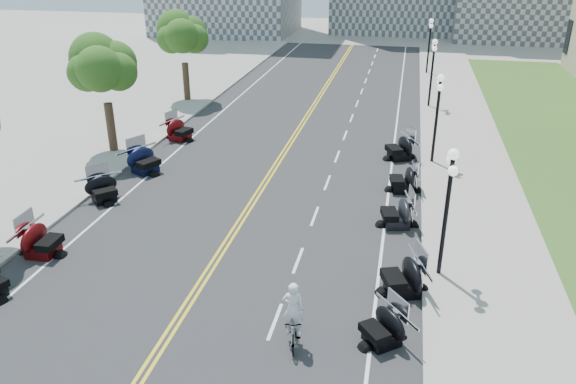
# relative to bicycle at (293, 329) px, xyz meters

# --- Properties ---
(ground) EXTENTS (160.00, 160.00, 0.00)m
(ground) POSITION_rel_bicycle_xyz_m (-4.00, 0.94, -0.54)
(ground) COLOR gray
(road) EXTENTS (16.00, 90.00, 0.01)m
(road) POSITION_rel_bicycle_xyz_m (-4.00, 10.94, -0.53)
(road) COLOR #333335
(road) RESTS_ON ground
(centerline_yellow_a) EXTENTS (0.12, 90.00, 0.00)m
(centerline_yellow_a) POSITION_rel_bicycle_xyz_m (-4.12, 10.94, -0.53)
(centerline_yellow_a) COLOR yellow
(centerline_yellow_a) RESTS_ON road
(centerline_yellow_b) EXTENTS (0.12, 90.00, 0.00)m
(centerline_yellow_b) POSITION_rel_bicycle_xyz_m (-3.88, 10.94, -0.53)
(centerline_yellow_b) COLOR yellow
(centerline_yellow_b) RESTS_ON road
(edge_line_north) EXTENTS (0.12, 90.00, 0.00)m
(edge_line_north) POSITION_rel_bicycle_xyz_m (2.40, 10.94, -0.53)
(edge_line_north) COLOR white
(edge_line_north) RESTS_ON road
(edge_line_south) EXTENTS (0.12, 90.00, 0.00)m
(edge_line_south) POSITION_rel_bicycle_xyz_m (-10.40, 10.94, -0.53)
(edge_line_south) COLOR white
(edge_line_south) RESTS_ON road
(lane_dash_6) EXTENTS (0.12, 2.00, 0.00)m
(lane_dash_6) POSITION_rel_bicycle_xyz_m (-0.80, 0.94, -0.53)
(lane_dash_6) COLOR white
(lane_dash_6) RESTS_ON road
(lane_dash_7) EXTENTS (0.12, 2.00, 0.00)m
(lane_dash_7) POSITION_rel_bicycle_xyz_m (-0.80, 4.94, -0.53)
(lane_dash_7) COLOR white
(lane_dash_7) RESTS_ON road
(lane_dash_8) EXTENTS (0.12, 2.00, 0.00)m
(lane_dash_8) POSITION_rel_bicycle_xyz_m (-0.80, 8.94, -0.53)
(lane_dash_8) COLOR white
(lane_dash_8) RESTS_ON road
(lane_dash_9) EXTENTS (0.12, 2.00, 0.00)m
(lane_dash_9) POSITION_rel_bicycle_xyz_m (-0.80, 12.94, -0.53)
(lane_dash_9) COLOR white
(lane_dash_9) RESTS_ON road
(lane_dash_10) EXTENTS (0.12, 2.00, 0.00)m
(lane_dash_10) POSITION_rel_bicycle_xyz_m (-0.80, 16.94, -0.53)
(lane_dash_10) COLOR white
(lane_dash_10) RESTS_ON road
(lane_dash_11) EXTENTS (0.12, 2.00, 0.00)m
(lane_dash_11) POSITION_rel_bicycle_xyz_m (-0.80, 20.94, -0.53)
(lane_dash_11) COLOR white
(lane_dash_11) RESTS_ON road
(lane_dash_12) EXTENTS (0.12, 2.00, 0.00)m
(lane_dash_12) POSITION_rel_bicycle_xyz_m (-0.80, 24.94, -0.53)
(lane_dash_12) COLOR white
(lane_dash_12) RESTS_ON road
(lane_dash_13) EXTENTS (0.12, 2.00, 0.00)m
(lane_dash_13) POSITION_rel_bicycle_xyz_m (-0.80, 28.94, -0.53)
(lane_dash_13) COLOR white
(lane_dash_13) RESTS_ON road
(lane_dash_14) EXTENTS (0.12, 2.00, 0.00)m
(lane_dash_14) POSITION_rel_bicycle_xyz_m (-0.80, 32.94, -0.53)
(lane_dash_14) COLOR white
(lane_dash_14) RESTS_ON road
(lane_dash_15) EXTENTS (0.12, 2.00, 0.00)m
(lane_dash_15) POSITION_rel_bicycle_xyz_m (-0.80, 36.94, -0.53)
(lane_dash_15) COLOR white
(lane_dash_15) RESTS_ON road
(lane_dash_16) EXTENTS (0.12, 2.00, 0.00)m
(lane_dash_16) POSITION_rel_bicycle_xyz_m (-0.80, 40.94, -0.53)
(lane_dash_16) COLOR white
(lane_dash_16) RESTS_ON road
(lane_dash_17) EXTENTS (0.12, 2.00, 0.00)m
(lane_dash_17) POSITION_rel_bicycle_xyz_m (-0.80, 44.94, -0.53)
(lane_dash_17) COLOR white
(lane_dash_17) RESTS_ON road
(lane_dash_18) EXTENTS (0.12, 2.00, 0.00)m
(lane_dash_18) POSITION_rel_bicycle_xyz_m (-0.80, 48.94, -0.53)
(lane_dash_18) COLOR white
(lane_dash_18) RESTS_ON road
(lane_dash_19) EXTENTS (0.12, 2.00, 0.00)m
(lane_dash_19) POSITION_rel_bicycle_xyz_m (-0.80, 52.94, -0.53)
(lane_dash_19) COLOR white
(lane_dash_19) RESTS_ON road
(sidewalk_north) EXTENTS (5.00, 90.00, 0.15)m
(sidewalk_north) POSITION_rel_bicycle_xyz_m (6.50, 10.94, -0.46)
(sidewalk_north) COLOR #9E9991
(sidewalk_north) RESTS_ON ground
(sidewalk_south) EXTENTS (5.00, 90.00, 0.15)m
(sidewalk_south) POSITION_rel_bicycle_xyz_m (-14.50, 10.94, -0.46)
(sidewalk_south) COLOR #9E9991
(sidewalk_south) RESTS_ON ground
(street_lamp_2) EXTENTS (0.50, 1.20, 4.90)m
(street_lamp_2) POSITION_rel_bicycle_xyz_m (4.60, 4.94, 2.06)
(street_lamp_2) COLOR black
(street_lamp_2) RESTS_ON sidewalk_north
(street_lamp_3) EXTENTS (0.50, 1.20, 4.90)m
(street_lamp_3) POSITION_rel_bicycle_xyz_m (4.60, 16.94, 2.06)
(street_lamp_3) COLOR black
(street_lamp_3) RESTS_ON sidewalk_north
(street_lamp_4) EXTENTS (0.50, 1.20, 4.90)m
(street_lamp_4) POSITION_rel_bicycle_xyz_m (4.60, 28.94, 2.06)
(street_lamp_4) COLOR black
(street_lamp_4) RESTS_ON sidewalk_north
(street_lamp_5) EXTENTS (0.50, 1.20, 4.90)m
(street_lamp_5) POSITION_rel_bicycle_xyz_m (4.60, 40.94, 2.06)
(street_lamp_5) COLOR black
(street_lamp_5) RESTS_ON sidewalk_north
(tree_3) EXTENTS (4.80, 4.80, 9.20)m
(tree_3) POSITION_rel_bicycle_xyz_m (-14.00, 14.94, 4.21)
(tree_3) COLOR #235619
(tree_3) RESTS_ON sidewalk_south
(tree_4) EXTENTS (4.80, 4.80, 9.20)m
(tree_4) POSITION_rel_bicycle_xyz_m (-14.00, 26.94, 4.21)
(tree_4) COLOR #235619
(tree_4) RESTS_ON sidewalk_south
(motorcycle_n_5) EXTENTS (2.60, 2.60, 1.29)m
(motorcycle_n_5) POSITION_rel_bicycle_xyz_m (2.73, 0.59, 0.11)
(motorcycle_n_5) COLOR black
(motorcycle_n_5) RESTS_ON road
(motorcycle_n_6) EXTENTS (2.74, 2.74, 1.50)m
(motorcycle_n_6) POSITION_rel_bicycle_xyz_m (3.27, 3.52, 0.21)
(motorcycle_n_6) COLOR black
(motorcycle_n_6) RESTS_ON road
(motorcycle_n_7) EXTENTS (2.45, 2.45, 1.44)m
(motorcycle_n_7) POSITION_rel_bicycle_xyz_m (2.89, 8.76, 0.18)
(motorcycle_n_7) COLOR black
(motorcycle_n_7) RESTS_ON road
(motorcycle_n_8) EXTENTS (2.30, 2.30, 1.42)m
(motorcycle_n_8) POSITION_rel_bicycle_xyz_m (3.08, 12.67, 0.17)
(motorcycle_n_8) COLOR black
(motorcycle_n_8) RESTS_ON road
(motorcycle_n_9) EXTENTS (2.88, 2.88, 1.51)m
(motorcycle_n_9) POSITION_rel_bicycle_xyz_m (2.75, 17.30, 0.22)
(motorcycle_n_9) COLOR black
(motorcycle_n_9) RESTS_ON road
(motorcycle_s_6) EXTENTS (2.16, 2.16, 1.47)m
(motorcycle_s_6) POSITION_rel_bicycle_xyz_m (-10.92, 3.25, 0.20)
(motorcycle_s_6) COLOR #590A0C
(motorcycle_s_6) RESTS_ON road
(motorcycle_s_7) EXTENTS (2.81, 2.81, 1.39)m
(motorcycle_s_7) POSITION_rel_bicycle_xyz_m (-11.10, 8.45, 0.16)
(motorcycle_s_7) COLOR black
(motorcycle_s_7) RESTS_ON road
(motorcycle_s_8) EXTENTS (3.00, 3.00, 1.55)m
(motorcycle_s_8) POSITION_rel_bicycle_xyz_m (-10.74, 12.31, 0.24)
(motorcycle_s_8) COLOR black
(motorcycle_s_8) RESTS_ON road
(motorcycle_s_9) EXTENTS (2.63, 2.63, 1.48)m
(motorcycle_s_9) POSITION_rel_bicycle_xyz_m (-10.96, 17.87, 0.20)
(motorcycle_s_9) COLOR #590A0C
(motorcycle_s_9) RESTS_ON road
(bicycle) EXTENTS (0.85, 1.86, 1.08)m
(bicycle) POSITION_rel_bicycle_xyz_m (0.00, 0.00, 0.00)
(bicycle) COLOR #A51414
(bicycle) RESTS_ON road
(cyclist_rider) EXTENTS (0.69, 0.45, 1.88)m
(cyclist_rider) POSITION_rel_bicycle_xyz_m (0.00, 0.00, 1.48)
(cyclist_rider) COLOR white
(cyclist_rider) RESTS_ON bicycle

